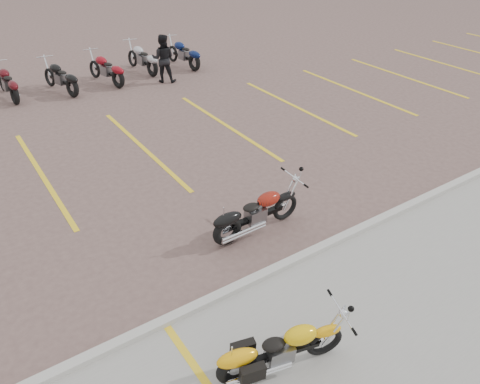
% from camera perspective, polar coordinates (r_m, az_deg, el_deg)
% --- Properties ---
extents(ground, '(100.00, 100.00, 0.00)m').
position_cam_1_polar(ground, '(10.04, -2.40, -3.23)').
color(ground, '#725851').
rests_on(ground, ground).
extents(concrete_apron, '(60.00, 5.00, 0.01)m').
position_cam_1_polar(concrete_apron, '(7.61, 16.96, -19.60)').
color(concrete_apron, '#9E9B93').
rests_on(concrete_apron, ground).
extents(curb, '(60.00, 0.18, 0.12)m').
position_cam_1_polar(curb, '(8.73, 4.64, -9.23)').
color(curb, '#ADAAA3').
rests_on(curb, ground).
extents(parking_stripes, '(38.00, 5.50, 0.01)m').
position_cam_1_polar(parking_stripes, '(13.15, -11.69, 5.27)').
color(parking_stripes, yellow).
rests_on(parking_stripes, ground).
extents(yellow_cruiser, '(1.93, 0.59, 0.81)m').
position_cam_1_polar(yellow_cruiser, '(7.01, 4.61, -18.58)').
color(yellow_cruiser, black).
rests_on(yellow_cruiser, ground).
extents(flame_cruiser, '(2.07, 0.30, 0.85)m').
position_cam_1_polar(flame_cruiser, '(9.41, 1.77, -2.80)').
color(flame_cruiser, black).
rests_on(flame_cruiser, ground).
extents(person_b, '(1.06, 1.01, 1.72)m').
position_cam_1_polar(person_b, '(17.92, -9.34, 15.76)').
color(person_b, black).
rests_on(person_b, ground).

